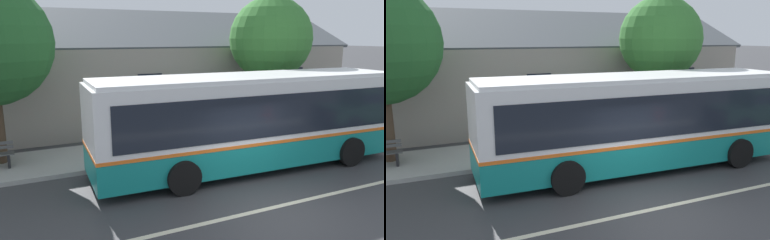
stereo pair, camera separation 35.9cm
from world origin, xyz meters
The scene contains 8 objects.
ground_plane centered at (0.00, 0.00, 0.00)m, with size 300.00×300.00×0.00m, color #38383A.
sidewalk_far centered at (0.00, 6.00, 0.07)m, with size 60.00×3.00×0.15m, color #9E9E99.
lane_divider_stripe centered at (0.00, 0.00, 0.00)m, with size 60.00×0.16×0.01m, color beige.
community_building centered at (-0.52, 12.60, 2.05)m, with size 23.57×8.33×6.75m.
transit_bus centered at (1.08, 2.90, 1.69)m, with size 10.73×3.03×3.13m.
bench_down_street centered at (-2.36, 5.53, 0.58)m, with size 1.84×0.51×0.94m.
street_tree_primary centered at (4.67, 6.84, 4.25)m, with size 3.69×3.69×6.11m.
bus_stop_sign centered at (7.44, 4.99, 1.64)m, with size 0.36×0.07×2.40m.
Camera 1 is at (-5.87, -7.23, 4.34)m, focal length 35.00 mm.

